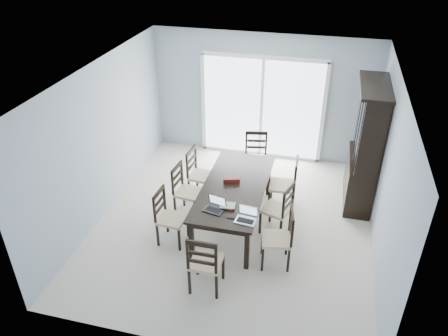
% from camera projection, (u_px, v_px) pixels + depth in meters
% --- Properties ---
extents(floor, '(5.00, 5.00, 0.00)m').
position_uv_depth(floor, '(234.00, 223.00, 7.42)').
color(floor, beige).
rests_on(floor, ground).
extents(ceiling, '(5.00, 5.00, 0.00)m').
position_uv_depth(ceiling, '(236.00, 75.00, 6.08)').
color(ceiling, white).
rests_on(ceiling, back_wall).
extents(back_wall, '(4.50, 0.02, 2.60)m').
position_uv_depth(back_wall, '(262.00, 98.00, 8.83)').
color(back_wall, '#909EAC').
rests_on(back_wall, floor).
extents(wall_left, '(0.02, 5.00, 2.60)m').
position_uv_depth(wall_left, '(103.00, 140.00, 7.22)').
color(wall_left, '#909EAC').
rests_on(wall_left, floor).
extents(wall_right, '(0.02, 5.00, 2.60)m').
position_uv_depth(wall_right, '(387.00, 175.00, 6.28)').
color(wall_right, '#909EAC').
rests_on(wall_right, floor).
extents(balcony, '(4.50, 2.00, 0.10)m').
position_uv_depth(balcony, '(267.00, 136.00, 10.36)').
color(balcony, gray).
rests_on(balcony, ground).
extents(railing, '(4.50, 0.06, 1.10)m').
position_uv_depth(railing, '(275.00, 97.00, 10.88)').
color(railing, '#99999E').
rests_on(railing, balcony).
extents(dining_table, '(1.00, 2.20, 0.75)m').
position_uv_depth(dining_table, '(234.00, 190.00, 7.07)').
color(dining_table, black).
rests_on(dining_table, floor).
extents(china_hutch, '(0.50, 1.38, 2.20)m').
position_uv_depth(china_hutch, '(366.00, 147.00, 7.49)').
color(china_hutch, black).
rests_on(china_hutch, floor).
extents(sliding_door, '(2.52, 0.05, 2.18)m').
position_uv_depth(sliding_door, '(262.00, 108.00, 8.92)').
color(sliding_door, silver).
rests_on(sliding_door, floor).
extents(chair_left_near, '(0.44, 0.42, 1.07)m').
position_uv_depth(chair_left_near, '(166.00, 211.00, 6.76)').
color(chair_left_near, black).
rests_on(chair_left_near, floor).
extents(chair_left_mid, '(0.46, 0.45, 1.08)m').
position_uv_depth(chair_left_mid, '(183.00, 185.00, 7.39)').
color(chair_left_mid, black).
rests_on(chair_left_mid, floor).
extents(chair_left_far, '(0.47, 0.46, 1.11)m').
position_uv_depth(chair_left_far, '(197.00, 169.00, 7.82)').
color(chair_left_far, black).
rests_on(chair_left_far, floor).
extents(chair_right_near, '(0.50, 0.49, 1.11)m').
position_uv_depth(chair_right_near, '(283.00, 232.00, 6.30)').
color(chair_right_near, black).
rests_on(chair_right_near, floor).
extents(chair_right_mid, '(0.52, 0.51, 1.08)m').
position_uv_depth(chair_right_mid, '(282.00, 204.00, 6.91)').
color(chair_right_mid, black).
rests_on(chair_right_mid, floor).
extents(chair_right_far, '(0.46, 0.45, 1.15)m').
position_uv_depth(chair_right_far, '(289.00, 179.00, 7.48)').
color(chair_right_far, black).
rests_on(chair_right_far, floor).
extents(chair_end_near, '(0.43, 0.44, 1.13)m').
position_uv_depth(chair_end_near, '(204.00, 259.00, 5.80)').
color(chair_end_near, black).
rests_on(chair_end_near, floor).
extents(chair_end_far, '(0.49, 0.50, 1.12)m').
position_uv_depth(chair_end_far, '(256.00, 152.00, 8.35)').
color(chair_end_far, black).
rests_on(chair_end_far, floor).
extents(laptop_dark, '(0.33, 0.26, 0.20)m').
position_uv_depth(laptop_dark, '(214.00, 208.00, 6.45)').
color(laptop_dark, black).
rests_on(laptop_dark, dining_table).
extents(laptop_silver, '(0.32, 0.24, 0.20)m').
position_uv_depth(laptop_silver, '(246.00, 218.00, 6.22)').
color(laptop_silver, silver).
rests_on(laptop_silver, dining_table).
extents(book_stack, '(0.24, 0.20, 0.04)m').
position_uv_depth(book_stack, '(227.00, 206.00, 6.54)').
color(book_stack, maroon).
rests_on(book_stack, dining_table).
extents(cell_phone, '(0.12, 0.06, 0.01)m').
position_uv_depth(cell_phone, '(231.00, 217.00, 6.31)').
color(cell_phone, black).
rests_on(cell_phone, dining_table).
extents(game_box, '(0.29, 0.21, 0.07)m').
position_uv_depth(game_box, '(231.00, 179.00, 7.15)').
color(game_box, '#541110').
rests_on(game_box, dining_table).
extents(hot_tub, '(2.17, 1.97, 1.05)m').
position_uv_depth(hot_tub, '(240.00, 108.00, 10.33)').
color(hot_tub, brown).
rests_on(hot_tub, balcony).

